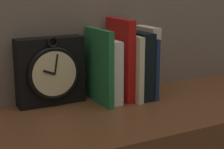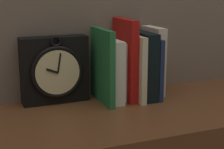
# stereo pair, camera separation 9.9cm
# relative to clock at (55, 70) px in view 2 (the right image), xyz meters

# --- Properties ---
(clock) EXTENTS (0.20, 0.07, 0.20)m
(clock) POSITION_rel_clock_xyz_m (0.00, 0.00, 0.00)
(clock) COLOR black
(clock) RESTS_ON bookshelf
(book_slot0_green) EXTENTS (0.02, 0.16, 0.22)m
(book_slot0_green) POSITION_rel_clock_xyz_m (0.13, -0.05, 0.01)
(book_slot0_green) COLOR #236F3A
(book_slot0_green) RESTS_ON bookshelf
(book_slot1_white) EXTENTS (0.04, 0.14, 0.19)m
(book_slot1_white) POSITION_rel_clock_xyz_m (0.16, -0.04, -0.01)
(book_slot1_white) COLOR white
(book_slot1_white) RESTS_ON bookshelf
(book_slot2_white) EXTENTS (0.01, 0.12, 0.17)m
(book_slot2_white) POSITION_rel_clock_xyz_m (0.19, -0.03, -0.01)
(book_slot2_white) COLOR white
(book_slot2_white) RESTS_ON bookshelf
(book_slot3_red) EXTENTS (0.02, 0.14, 0.24)m
(book_slot3_red) POSITION_rel_clock_xyz_m (0.21, -0.04, 0.02)
(book_slot3_red) COLOR #B21511
(book_slot3_red) RESTS_ON bookshelf
(book_slot4_cream) EXTENTS (0.02, 0.16, 0.20)m
(book_slot4_cream) POSITION_rel_clock_xyz_m (0.23, -0.05, 0.00)
(book_slot4_cream) COLOR beige
(book_slot4_cream) RESTS_ON bookshelf
(book_slot5_black) EXTENTS (0.04, 0.15, 0.20)m
(book_slot5_black) POSITION_rel_clock_xyz_m (0.26, -0.04, 0.00)
(book_slot5_black) COLOR black
(book_slot5_black) RESTS_ON bookshelf
(book_slot6_navy) EXTENTS (0.01, 0.16, 0.18)m
(book_slot6_navy) POSITION_rel_clock_xyz_m (0.29, -0.05, -0.01)
(book_slot6_navy) COLOR navy
(book_slot6_navy) RESTS_ON bookshelf
(book_slot7_cream) EXTENTS (0.03, 0.11, 0.21)m
(book_slot7_cream) POSITION_rel_clock_xyz_m (0.31, -0.02, 0.01)
(book_slot7_cream) COLOR beige
(book_slot7_cream) RESTS_ON bookshelf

